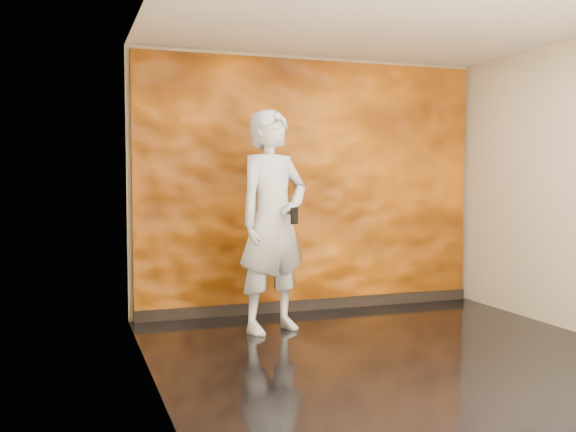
# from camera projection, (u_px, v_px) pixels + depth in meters

# --- Properties ---
(room) EXTENTS (4.02, 4.02, 2.81)m
(room) POSITION_uv_depth(u_px,v_px,m) (399.00, 187.00, 5.24)
(room) COLOR black
(room) RESTS_ON ground
(feature_wall) EXTENTS (3.90, 0.06, 2.75)m
(feature_wall) POSITION_uv_depth(u_px,v_px,m) (312.00, 186.00, 7.09)
(feature_wall) COLOR orange
(feature_wall) RESTS_ON ground
(baseboard) EXTENTS (3.90, 0.04, 0.12)m
(baseboard) POSITION_uv_depth(u_px,v_px,m) (313.00, 304.00, 7.14)
(baseboard) COLOR black
(baseboard) RESTS_ON ground
(man) EXTENTS (0.90, 0.74, 2.12)m
(man) POSITION_uv_depth(u_px,v_px,m) (273.00, 221.00, 6.11)
(man) COLOR #A4AAB4
(man) RESTS_ON ground
(phone) EXTENTS (0.08, 0.05, 0.16)m
(phone) POSITION_uv_depth(u_px,v_px,m) (294.00, 216.00, 5.88)
(phone) COLOR black
(phone) RESTS_ON man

